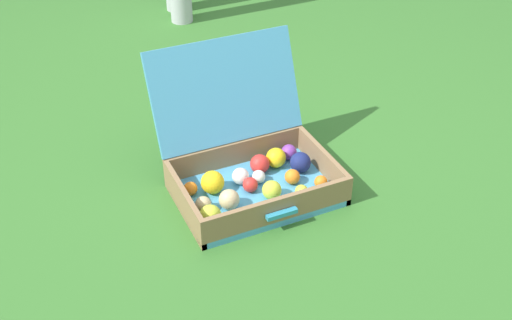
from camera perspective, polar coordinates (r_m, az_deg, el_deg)
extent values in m
plane|color=#336B28|center=(2.31, -0.91, -2.44)|extent=(16.00, 16.00, 0.00)
cube|color=#4799C6|center=(2.27, 0.00, -2.94)|extent=(0.56, 0.38, 0.03)
cube|color=olive|center=(2.16, -6.50, -3.79)|extent=(0.02, 0.38, 0.12)
cube|color=olive|center=(2.34, 5.99, -0.33)|extent=(0.02, 0.38, 0.12)
cube|color=olive|center=(2.11, 2.06, -4.68)|extent=(0.52, 0.02, 0.12)
cube|color=olive|center=(2.37, -1.83, 0.39)|extent=(0.52, 0.02, 0.12)
cube|color=#4799C6|center=(2.31, -2.74, 6.22)|extent=(0.56, 0.16, 0.36)
cube|color=teal|center=(2.09, 2.33, -4.85)|extent=(0.11, 0.02, 0.02)
sphere|color=yellow|center=(2.36, 1.80, 0.20)|extent=(0.07, 0.07, 0.07)
sphere|color=#CCDB38|center=(2.20, 1.43, -2.71)|extent=(0.07, 0.07, 0.07)
sphere|color=#CCDB38|center=(2.22, 4.10, -2.81)|extent=(0.05, 0.05, 0.05)
sphere|color=yellow|center=(2.23, -3.92, -2.01)|extent=(0.08, 0.08, 0.08)
sphere|color=navy|center=(2.33, 4.00, -0.22)|extent=(0.08, 0.08, 0.08)
sphere|color=red|center=(2.33, 0.34, -0.36)|extent=(0.07, 0.07, 0.07)
sphere|color=#D1B784|center=(2.16, -2.42, -3.56)|extent=(0.07, 0.07, 0.07)
sphere|color=orange|center=(2.24, -5.90, -2.57)|extent=(0.05, 0.05, 0.05)
sphere|color=orange|center=(2.27, 5.84, -1.97)|extent=(0.05, 0.05, 0.05)
sphere|color=white|center=(2.27, -1.39, -1.48)|extent=(0.06, 0.06, 0.06)
sphere|color=orange|center=(2.28, 3.28, -1.51)|extent=(0.06, 0.06, 0.06)
sphere|color=red|center=(2.24, -0.52, -2.24)|extent=(0.05, 0.05, 0.05)
sphere|color=#CCDB38|center=(2.10, -4.12, -5.02)|extent=(0.08, 0.08, 0.08)
sphere|color=purple|center=(2.40, 2.97, 0.71)|extent=(0.06, 0.06, 0.06)
sphere|color=#D1B784|center=(2.16, -4.76, -3.98)|extent=(0.06, 0.06, 0.06)
sphere|color=white|center=(2.28, 0.24, -1.51)|extent=(0.05, 0.05, 0.05)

